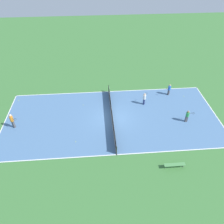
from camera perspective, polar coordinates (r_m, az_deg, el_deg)
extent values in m
plane|color=#3D7538|center=(25.00, 0.00, -1.59)|extent=(80.00, 80.00, 0.00)
cube|color=#4C729E|center=(25.00, 0.00, -1.57)|extent=(10.83, 24.24, 0.02)
cube|color=white|center=(21.27, 1.19, -11.08)|extent=(0.10, 24.24, 0.00)
cube|color=white|center=(29.23, -0.85, 5.37)|extent=(0.10, 24.24, 0.00)
cube|color=white|center=(28.41, 25.05, -0.11)|extent=(10.83, 0.10, 0.00)
cube|color=white|center=(27.08, -26.40, -2.75)|extent=(10.83, 0.10, 0.00)
cube|color=white|center=(24.99, 0.00, -1.55)|extent=(10.83, 0.10, 0.00)
cylinder|color=black|center=(20.93, 1.18, -9.98)|extent=(0.10, 0.10, 1.03)
cylinder|color=black|center=(28.86, -0.85, 6.10)|extent=(0.10, 0.10, 1.03)
cube|color=black|center=(24.67, 0.00, -0.69)|extent=(10.53, 0.03, 0.98)
cube|color=white|center=(24.37, 0.00, 0.13)|extent=(10.53, 0.04, 0.06)
cube|color=#4C8C4C|center=(20.81, 16.06, -13.06)|extent=(0.36, 1.92, 0.04)
cylinder|color=#4C4C51|center=(21.25, 18.06, -13.14)|extent=(0.08, 0.08, 0.41)
cylinder|color=#4C4C51|center=(20.75, 13.79, -13.71)|extent=(0.08, 0.08, 0.41)
cube|color=#4C4C51|center=(25.68, 18.85, -1.69)|extent=(0.21, 0.26, 0.76)
cylinder|color=green|center=(25.28, 19.15, -0.59)|extent=(0.37, 0.37, 0.53)
sphere|color=#A87A56|center=(25.05, 19.33, 0.07)|extent=(0.23, 0.23, 0.23)
cylinder|color=#262626|center=(25.33, 19.87, -0.30)|extent=(0.04, 0.28, 0.03)
torus|color=black|center=(25.45, 20.44, -0.25)|extent=(0.31, 0.31, 0.02)
cube|color=#4C4C51|center=(25.83, -24.34, -2.90)|extent=(0.31, 0.32, 0.91)
cylinder|color=orange|center=(25.35, -24.80, -1.60)|extent=(0.50, 0.50, 0.64)
sphere|color=beige|center=(25.08, -25.08, -0.81)|extent=(0.27, 0.27, 0.27)
cylinder|color=#262626|center=(25.03, -24.44, -1.57)|extent=(0.18, 0.25, 0.03)
torus|color=black|center=(24.84, -24.04, -1.79)|extent=(0.42, 0.42, 0.02)
cube|color=navy|center=(27.05, 8.34, 2.73)|extent=(0.32, 0.30, 0.79)
cylinder|color=silver|center=(26.65, 8.47, 3.89)|extent=(0.49, 0.49, 0.56)
sphere|color=beige|center=(26.42, 8.55, 4.59)|extent=(0.24, 0.24, 0.24)
cylinder|color=#262626|center=(26.83, 8.71, 4.49)|extent=(0.26, 0.16, 0.03)
torus|color=black|center=(27.05, 8.89, 4.80)|extent=(0.41, 0.41, 0.02)
cube|color=#4C4C51|center=(29.37, 14.58, 5.06)|extent=(0.32, 0.32, 0.77)
cylinder|color=blue|center=(29.02, 14.79, 6.12)|extent=(0.51, 0.51, 0.54)
sphere|color=tan|center=(28.82, 14.91, 6.75)|extent=(0.23, 0.23, 0.23)
cylinder|color=#262626|center=(28.70, 14.52, 6.08)|extent=(0.22, 0.22, 0.03)
torus|color=black|center=(28.48, 14.24, 5.86)|extent=(0.43, 0.43, 0.02)
sphere|color=#CCE033|center=(27.02, -7.50, 1.81)|extent=(0.07, 0.07, 0.07)
sphere|color=#CCE033|center=(29.79, 18.24, 3.96)|extent=(0.07, 0.07, 0.07)
sphere|color=#CCE033|center=(29.97, -23.24, 2.80)|extent=(0.07, 0.07, 0.07)
sphere|color=#CCE033|center=(22.61, -9.50, -7.67)|extent=(0.07, 0.07, 0.07)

